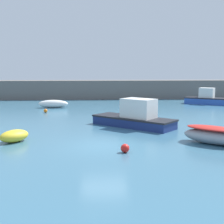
{
  "coord_description": "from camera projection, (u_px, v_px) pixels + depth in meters",
  "views": [
    {
      "loc": [
        -0.62,
        -16.69,
        4.12
      ],
      "look_at": [
        1.03,
        9.82,
        0.49
      ],
      "focal_mm": 50.0,
      "sensor_mm": 36.0,
      "label": 1
    }
  ],
  "objects": [
    {
      "name": "ground_plane",
      "position": [
        104.0,
        147.0,
        17.12
      ],
      "size": [
        120.0,
        120.0,
        0.2
      ],
      "primitive_type": "cube",
      "color": "#38667F"
    },
    {
      "name": "harbor_breakwater",
      "position": [
        97.0,
        89.0,
        44.58
      ],
      "size": [
        54.04,
        3.65,
        2.61
      ],
      "primitive_type": "cube",
      "color": "#66605B",
      "rests_on": "ground_plane"
    },
    {
      "name": "fishing_dinghy_green",
      "position": [
        14.0,
        136.0,
        17.82
      ],
      "size": [
        1.96,
        2.05,
        0.71
      ],
      "rotation": [
        0.0,
        0.0,
        0.86
      ],
      "color": "yellow",
      "rests_on": "ground_plane"
    },
    {
      "name": "rowboat_with_red_cover",
      "position": [
        213.0,
        135.0,
        17.38
      ],
      "size": [
        3.47,
        3.35,
        0.99
      ],
      "rotation": [
        0.0,
        0.0,
        2.4
      ],
      "color": "gray",
      "rests_on": "ground_plane"
    },
    {
      "name": "cabin_cruiser_white",
      "position": [
        135.0,
        117.0,
        22.54
      ],
      "size": [
        5.99,
        5.69,
        2.06
      ],
      "rotation": [
        0.0,
        0.0,
        2.41
      ],
      "color": "navy",
      "rests_on": "ground_plane"
    },
    {
      "name": "rowboat_blue_near",
      "position": [
        53.0,
        104.0,
        33.83
      ],
      "size": [
        3.27,
        1.27,
        0.86
      ],
      "rotation": [
        0.0,
        0.0,
        3.09
      ],
      "color": "white",
      "rests_on": "ground_plane"
    },
    {
      "name": "dinghy_near_pier",
      "position": [
        127.0,
        102.0,
        36.22
      ],
      "size": [
        1.52,
        2.06,
        0.72
      ],
      "rotation": [
        0.0,
        0.0,
        5.02
      ],
      "color": "red",
      "rests_on": "ground_plane"
    },
    {
      "name": "motorboat_grey_hull",
      "position": [
        209.0,
        99.0,
        37.27
      ],
      "size": [
        6.03,
        4.79,
        1.95
      ],
      "rotation": [
        0.0,
        0.0,
        5.72
      ],
      "color": "#2D56B7",
      "rests_on": "ground_plane"
    },
    {
      "name": "mooring_buoy_orange",
      "position": [
        46.0,
        111.0,
        30.0
      ],
      "size": [
        0.36,
        0.36,
        0.36
      ],
      "primitive_type": "sphere",
      "color": "orange",
      "rests_on": "ground_plane"
    },
    {
      "name": "mooring_buoy_red",
      "position": [
        125.0,
        148.0,
        15.56
      ],
      "size": [
        0.44,
        0.44,
        0.44
      ],
      "primitive_type": "sphere",
      "color": "red",
      "rests_on": "ground_plane"
    }
  ]
}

